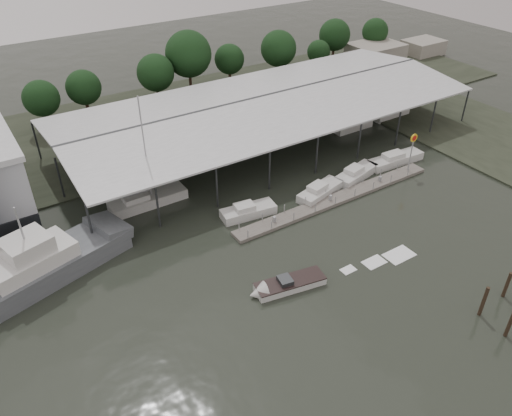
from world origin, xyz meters
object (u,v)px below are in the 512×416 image
shell_fuel_sign (413,146)px  white_sailboat (147,200)px  grey_trawler (45,264)px  speedboat_underway (284,286)px

shell_fuel_sign → white_sailboat: size_ratio=0.41×
grey_trawler → speedboat_underway: bearing=-53.5°
shell_fuel_sign → speedboat_underway: (-26.08, -8.94, -3.53)m
white_sailboat → speedboat_underway: (5.15, -20.28, -0.26)m
white_sailboat → grey_trawler: bearing=-153.5°
shell_fuel_sign → speedboat_underway: size_ratio=0.30×
shell_fuel_sign → white_sailboat: white_sailboat is taller
shell_fuel_sign → white_sailboat: 33.39m
grey_trawler → shell_fuel_sign: bearing=-22.4°
grey_trawler → white_sailboat: 14.46m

